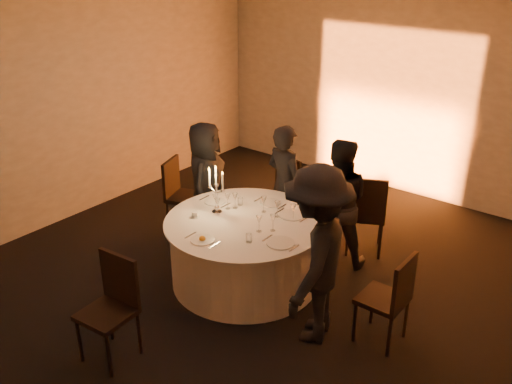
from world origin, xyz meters
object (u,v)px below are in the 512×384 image
Objects in this scene: chair_back_right at (366,210)px; candelabra at (216,197)px; chair_left at (179,191)px; guest_right at (316,256)px; guest_back_left at (285,185)px; banquet_table at (245,251)px; coffee_cup at (195,215)px; chair_right at (391,295)px; guest_left at (206,181)px; guest_back_right at (337,203)px; chair_front at (113,302)px; chair_back_left at (294,187)px.

chair_back_right is 1.88m from candelabra.
guest_right is at bearing -125.81° from chair_left.
chair_left is at bearing 34.17° from guest_back_left.
banquet_table is 1.13m from guest_back_left.
guest_back_left is 0.87× the size of guest_right.
coffee_cup is 0.19× the size of candelabra.
chair_right reaches higher than coffee_cup.
coffee_cup is (0.60, -0.83, 0.02)m from guest_left.
guest_right is 1.56m from candelabra.
chair_back_right is 0.68× the size of guest_left.
guest_back_right is (-0.17, -0.41, 0.20)m from chair_back_right.
chair_left is at bearing -123.29° from guest_right.
chair_front is 0.66× the size of guest_left.
chair_front is at bearing 46.77° from chair_back_right.
candelabra is at bearing 92.14° from chair_front.
chair_right is at bearing -0.11° from banquet_table.
banquet_table is 1.75m from chair_front.
guest_back_right is 1.43m from guest_right.
candelabra is at bearing 62.64° from coffee_cup.
guest_back_right is at bearing 58.51° from banquet_table.
chair_right is 0.81m from guest_right.
chair_left is 0.96× the size of chair_front.
chair_back_left is at bearing -124.57° from chair_right.
guest_back_left is 1.11m from candelabra.
chair_back_left is 0.66× the size of guest_back_left.
candelabra is at bearing -117.51° from guest_right.
chair_back_right is 0.66× the size of guest_back_right.
guest_back_left reaches higher than candelabra.
coffee_cup is at bearing -170.79° from guest_left.
chair_back_left is 1.01× the size of chair_front.
guest_left is (-0.93, 2.28, 0.20)m from chair_front.
candelabra reaches higher than chair_left.
banquet_table is 1.30m from guest_right.
chair_back_left is 0.49m from guest_back_left.
banquet_table is 1.29m from guest_left.
chair_left reaches higher than coffee_cup.
chair_right is (1.79, -0.00, 0.16)m from banquet_table.
guest_left is 1.02m from coffee_cup.
chair_back_left is 0.57× the size of guest_right.
chair_left is (-1.51, 0.47, 0.17)m from banquet_table.
chair_back_right is 9.58× the size of coffee_cup.
chair_front is at bearing 175.54° from guest_left.
guest_back_right is (0.77, 2.71, 0.21)m from chair_front.
chair_back_left is 0.98× the size of chair_back_right.
chair_right is 1.67× the size of candelabra.
coffee_cup is at bearing -108.66° from guest_right.
chair_back_right is 1.73m from chair_right.
candelabra reaches higher than chair_front.
chair_back_left is at bearing 84.56° from coffee_cup.
chair_front is at bearing 42.71° from guest_back_right.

